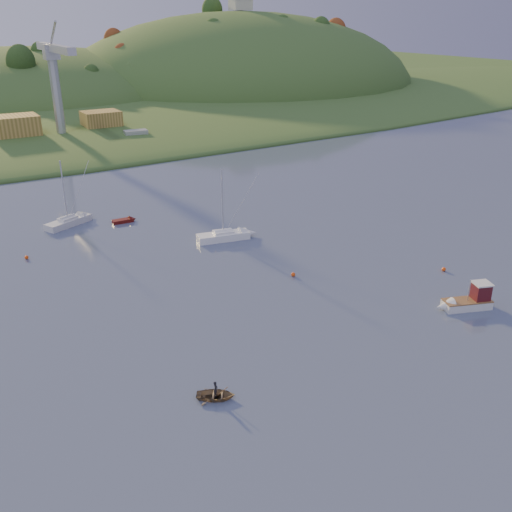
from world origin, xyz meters
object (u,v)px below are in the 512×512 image
sailboat_near (68,221)px  canoe (216,395)px  sailboat_far (223,235)px  fishing_boat (464,302)px  red_tender (127,220)px

sailboat_near → canoe: 47.99m
canoe → sailboat_far: bearing=2.8°
sailboat_far → fishing_boat: bearing=-57.0°
sailboat_near → sailboat_far: (16.80, -17.13, 0.01)m
sailboat_near → red_tender: sailboat_near is taller
red_tender → canoe: bearing=-98.7°
sailboat_near → sailboat_far: size_ratio=0.98×
sailboat_near → canoe: (-0.65, -47.98, -0.33)m
sailboat_far → red_tender: sailboat_far is taller
fishing_boat → red_tender: size_ratio=1.72×
canoe → red_tender: bearing=21.4°
fishing_boat → sailboat_near: bearing=-38.3°
red_tender → fishing_boat: bearing=-62.9°
fishing_boat → sailboat_far: sailboat_far is taller
sailboat_near → red_tender: 8.55m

